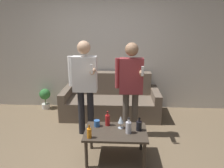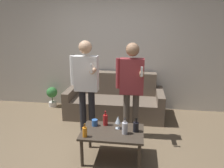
# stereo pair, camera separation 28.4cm
# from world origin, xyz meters

# --- Properties ---
(ground_plane) EXTENTS (16.00, 16.00, 0.00)m
(ground_plane) POSITION_xyz_m (0.00, 0.00, 0.00)
(ground_plane) COLOR #756047
(wall_back) EXTENTS (8.00, 0.06, 2.70)m
(wall_back) POSITION_xyz_m (0.00, 2.00, 1.35)
(wall_back) COLOR silver
(wall_back) RESTS_ON ground_plane
(couch) EXTENTS (1.95, 0.85, 0.85)m
(couch) POSITION_xyz_m (0.15, 1.55, 0.30)
(couch) COLOR #6B5B4C
(couch) RESTS_ON ground_plane
(coffee_table) EXTENTS (0.86, 0.56, 0.43)m
(coffee_table) POSITION_xyz_m (0.30, -0.00, 0.37)
(coffee_table) COLOR #3D3328
(coffee_table) RESTS_ON ground_plane
(bottle_orange) EXTENTS (0.08, 0.08, 0.22)m
(bottle_orange) POSITION_xyz_m (0.47, -0.05, 0.51)
(bottle_orange) COLOR silver
(bottle_orange) RESTS_ON coffee_table
(bottle_green) EXTENTS (0.07, 0.07, 0.22)m
(bottle_green) POSITION_xyz_m (0.18, 0.17, 0.51)
(bottle_green) COLOR #B21E1E
(bottle_green) RESTS_ON coffee_table
(bottle_dark) EXTENTS (0.06, 0.06, 0.18)m
(bottle_dark) POSITION_xyz_m (-0.04, -0.20, 0.50)
(bottle_dark) COLOR orange
(bottle_dark) RESTS_ON coffee_table
(bottle_yellow) EXTENTS (0.08, 0.08, 0.19)m
(bottle_yellow) POSITION_xyz_m (0.62, 0.03, 0.50)
(bottle_yellow) COLOR black
(bottle_yellow) RESTS_ON coffee_table
(wine_glass_near) EXTENTS (0.08, 0.08, 0.19)m
(wine_glass_near) POSITION_xyz_m (0.37, 0.09, 0.55)
(wine_glass_near) COLOR silver
(wine_glass_near) RESTS_ON coffee_table
(cup_on_table) EXTENTS (0.08, 0.08, 0.09)m
(cup_on_table) POSITION_xyz_m (0.02, 0.13, 0.47)
(cup_on_table) COLOR #3366B2
(cup_on_table) RESTS_ON coffee_table
(person_standing_left) EXTENTS (0.46, 0.41, 1.60)m
(person_standing_left) POSITION_xyz_m (-0.23, 0.70, 0.95)
(person_standing_left) COLOR #232328
(person_standing_left) RESTS_ON ground_plane
(person_standing_right) EXTENTS (0.44, 0.40, 1.57)m
(person_standing_right) POSITION_xyz_m (0.52, 0.66, 0.94)
(person_standing_right) COLOR brown
(person_standing_right) RESTS_ON ground_plane
(potted_plant) EXTENTS (0.24, 0.24, 0.45)m
(potted_plant) POSITION_xyz_m (-1.33, 1.79, 0.28)
(potted_plant) COLOR silver
(potted_plant) RESTS_ON ground_plane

